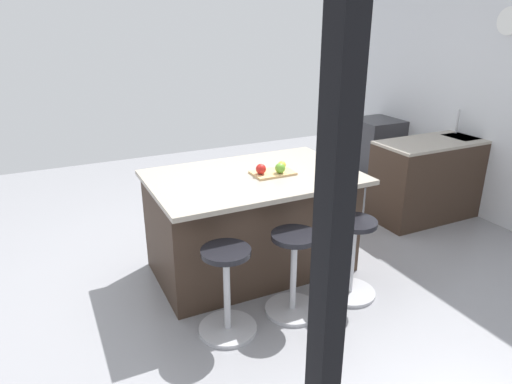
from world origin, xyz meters
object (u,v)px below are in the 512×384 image
Objects in this scene: stool_near_camera at (227,294)px; apple_red at (261,169)px; oven_range at (375,151)px; apple_yellow at (282,165)px; stool_by_window at (352,260)px; kitchen_island at (251,222)px; stool_middle at (293,276)px; apple_green at (280,168)px; cutting_board at (273,173)px.

stool_near_camera is 1.12m from apple_red.
oven_range is 12.00× the size of apple_yellow.
apple_red is at bearing -51.83° from stool_by_window.
kitchen_island is 0.54m from apple_red.
stool_middle is at bearing 69.02° from apple_yellow.
oven_range is 2.86m from apple_yellow.
apple_red is 0.17m from apple_green.
stool_middle is 7.69× the size of apple_red.
kitchen_island is 0.59m from apple_yellow.
stool_middle is (0.56, 0.00, 0.00)m from stool_by_window.
apple_red is 1.00× the size of apple_green.
stool_by_window is at bearing 128.17° from apple_red.
apple_red reaches higher than apple_yellow.
kitchen_island is at bearing -53.72° from stool_by_window.
apple_yellow reaches higher than cutting_board.
apple_red is at bearing -93.72° from stool_middle.
apple_red is at bearing 9.53° from apple_yellow.
apple_green reaches higher than apple_yellow.
kitchen_island reaches higher than stool_near_camera.
kitchen_island is 19.91× the size of apple_green.
oven_range is at bearing -148.90° from apple_red.
kitchen_island is 4.96× the size of cutting_board.
apple_green is (0.36, -0.61, 0.68)m from stool_by_window.
stool_by_window is 0.56m from stool_middle.
apple_yellow reaches higher than stool_by_window.
cutting_board is at bearing 15.76° from apple_yellow.
stool_near_camera is 1.27m from apple_yellow.
stool_near_camera is at bearing 38.59° from apple_green.
kitchen_island is 2.59× the size of stool_by_window.
oven_range is 2.96m from cutting_board.
apple_yellow is at bearing -164.24° from cutting_board.
stool_by_window is at bearing 126.28° from kitchen_island.
stool_near_camera is 7.68× the size of apple_green.
apple_red is at bearing -17.43° from apple_green.
apple_red reaches higher than kitchen_island.
oven_range reaches higher than stool_middle.
kitchen_island is 0.78m from stool_middle.
cutting_board is at bearing -55.39° from apple_green.
stool_by_window is at bearing 120.50° from apple_green.
kitchen_island is 0.59m from apple_green.
kitchen_island is 0.96m from stool_by_window.
cutting_board is at bearing -176.16° from apple_red.
kitchen_island reaches higher than stool_middle.
apple_red is at bearing 112.19° from kitchen_island.
oven_range is 3.00m from kitchen_island.
apple_yellow reaches higher than stool_near_camera.
cutting_board is 0.09m from apple_green.
stool_middle is 0.56m from stool_near_camera.
stool_middle is 1.91× the size of cutting_board.
stool_middle and stool_near_camera have the same top height.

